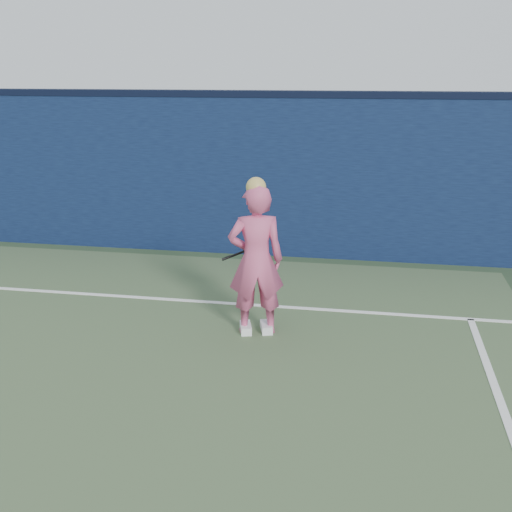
# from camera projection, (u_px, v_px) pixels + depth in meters

# --- Properties ---
(backstop_wall) EXTENTS (24.00, 0.40, 2.50)m
(backstop_wall) POSITION_uv_depth(u_px,v_px,m) (156.00, 174.00, 10.61)
(backstop_wall) COLOR #0B1532
(backstop_wall) RESTS_ON ground
(wall_cap) EXTENTS (24.00, 0.42, 0.10)m
(wall_cap) POSITION_uv_depth(u_px,v_px,m) (152.00, 93.00, 10.24)
(wall_cap) COLOR black
(wall_cap) RESTS_ON backstop_wall
(player) EXTENTS (0.72, 0.57, 1.80)m
(player) POSITION_uv_depth(u_px,v_px,m) (256.00, 260.00, 7.17)
(player) COLOR #CE507C
(player) RESTS_ON ground
(racket) EXTENTS (0.48, 0.29, 0.28)m
(racket) POSITION_uv_depth(u_px,v_px,m) (251.00, 250.00, 7.62)
(racket) COLOR black
(racket) RESTS_ON ground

